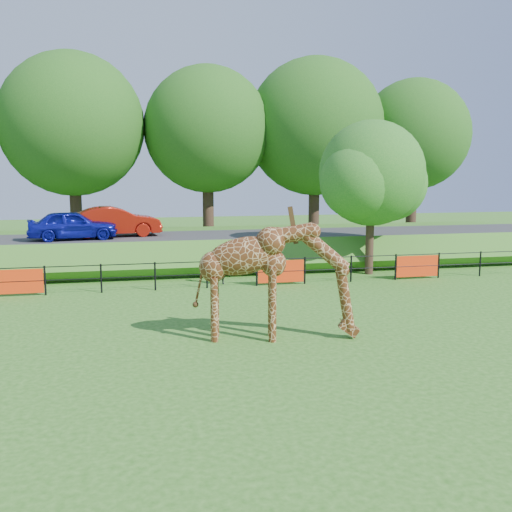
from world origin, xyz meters
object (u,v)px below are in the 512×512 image
(car_red, at_px, (114,222))
(visitor, at_px, (219,266))
(tree_east, at_px, (373,177))
(car_blue, at_px, (73,225))
(giraffe, at_px, (277,281))

(car_red, distance_m, visitor, 7.31)
(car_red, distance_m, tree_east, 12.40)
(tree_east, bearing_deg, car_blue, 163.19)
(car_red, bearing_deg, visitor, -151.63)
(visitor, distance_m, tree_east, 7.89)
(giraffe, height_order, tree_east, tree_east)
(giraffe, xyz_separation_m, car_blue, (-6.38, 12.84, 0.50))
(giraffe, relative_size, car_blue, 1.12)
(car_blue, xyz_separation_m, visitor, (6.06, -4.86, -1.38))
(car_blue, xyz_separation_m, car_red, (1.84, 0.94, 0.05))
(giraffe, height_order, visitor, giraffe)
(giraffe, bearing_deg, car_red, 119.99)
(giraffe, xyz_separation_m, car_red, (-4.53, 13.78, 0.55))
(car_blue, relative_size, visitor, 2.76)
(visitor, relative_size, tree_east, 0.21)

